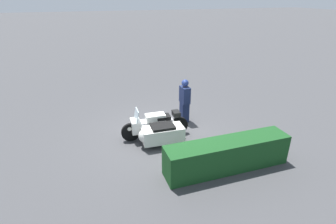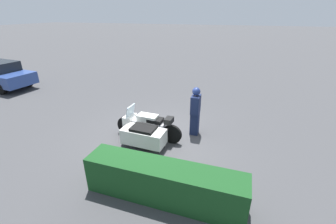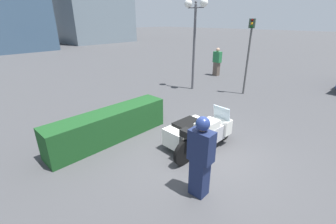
# 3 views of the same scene
# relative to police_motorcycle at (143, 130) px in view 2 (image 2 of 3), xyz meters

# --- Properties ---
(ground_plane) EXTENTS (160.00, 160.00, 0.00)m
(ground_plane) POSITION_rel_police_motorcycle_xyz_m (-0.33, -0.42, -0.47)
(ground_plane) COLOR #424244
(police_motorcycle) EXTENTS (2.47, 1.24, 1.17)m
(police_motorcycle) POSITION_rel_police_motorcycle_xyz_m (0.00, 0.00, 0.00)
(police_motorcycle) COLOR black
(police_motorcycle) RESTS_ON ground
(officer_rider) EXTENTS (0.31, 0.49, 1.78)m
(officer_rider) POSITION_rel_police_motorcycle_xyz_m (-1.52, -1.18, 0.47)
(officer_rider) COLOR #192347
(officer_rider) RESTS_ON ground
(hedge_bush_curbside) EXTENTS (3.79, 0.77, 0.93)m
(hedge_bush_curbside) POSITION_rel_police_motorcycle_xyz_m (-1.52, 2.17, -0.00)
(hedge_bush_curbside) COLOR #19471E
(hedge_bush_curbside) RESTS_ON ground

